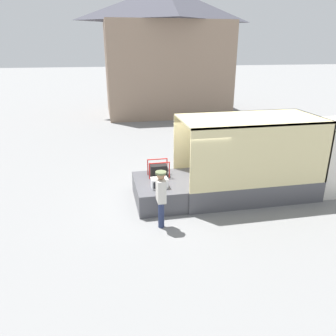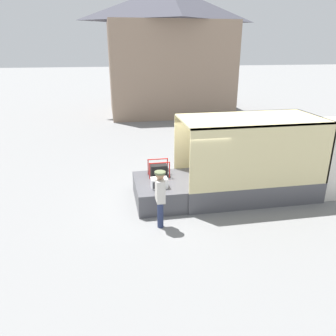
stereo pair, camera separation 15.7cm
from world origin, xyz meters
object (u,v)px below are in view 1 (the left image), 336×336
object	(u,v)px
portable_generator	(159,170)
box_truck	(295,164)
worker_person	(161,194)
microwave	(159,183)

from	to	relation	value
portable_generator	box_truck	bearing A→B (deg)	-5.87
portable_generator	worker_person	distance (m)	2.25
portable_generator	worker_person	world-z (taller)	worker_person
microwave	worker_person	bearing A→B (deg)	-97.82
microwave	worker_person	distance (m)	1.26
box_truck	worker_person	world-z (taller)	box_truck
microwave	worker_person	size ratio (longest dim) A/B	0.30
worker_person	microwave	bearing A→B (deg)	82.18
portable_generator	worker_person	xyz separation A→B (m)	(-0.33, -2.22, 0.13)
box_truck	portable_generator	world-z (taller)	box_truck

